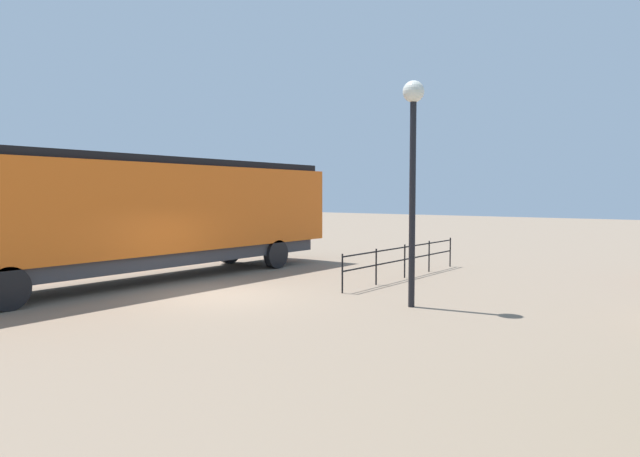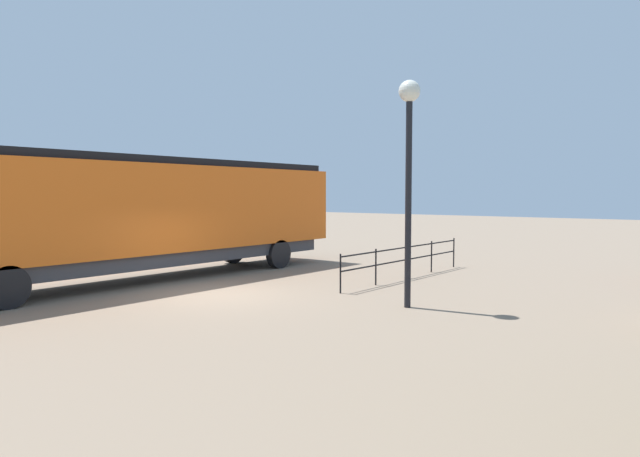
% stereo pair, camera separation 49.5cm
% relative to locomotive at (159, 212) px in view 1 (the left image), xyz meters
% --- Properties ---
extents(ground_plane, '(120.00, 120.00, 0.00)m').
position_rel_locomotive_xyz_m(ground_plane, '(3.92, -0.92, -2.28)').
color(ground_plane, '#84705B').
extents(locomotive, '(2.90, 15.49, 4.05)m').
position_rel_locomotive_xyz_m(locomotive, '(0.00, 0.00, 0.00)').
color(locomotive, orange).
rests_on(locomotive, ground_plane).
extents(lamp_post, '(0.54, 0.54, 5.68)m').
position_rel_locomotive_xyz_m(lamp_post, '(8.98, 0.92, 1.85)').
color(lamp_post, black).
rests_on(lamp_post, ground_plane).
extents(platform_fence, '(0.05, 7.52, 1.15)m').
position_rel_locomotive_xyz_m(platform_fence, '(6.46, 5.21, -1.53)').
color(platform_fence, black).
rests_on(platform_fence, ground_plane).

